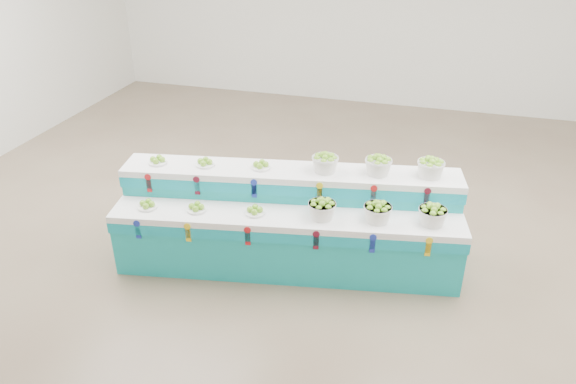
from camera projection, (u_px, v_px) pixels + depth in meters
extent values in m
plane|color=brown|center=(293.00, 232.00, 6.59)|extent=(10.00, 10.00, 0.00)
cylinder|color=white|center=(147.00, 204.00, 5.66)|extent=(0.24, 0.24, 0.09)
cylinder|color=white|center=(196.00, 207.00, 5.61)|extent=(0.24, 0.24, 0.09)
cylinder|color=white|center=(255.00, 210.00, 5.56)|extent=(0.24, 0.24, 0.09)
cylinder|color=white|center=(158.00, 160.00, 5.91)|extent=(0.24, 0.24, 0.09)
cylinder|color=white|center=(205.00, 162.00, 5.86)|extent=(0.24, 0.24, 0.09)
cylinder|color=white|center=(261.00, 164.00, 5.81)|extent=(0.24, 0.24, 0.09)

